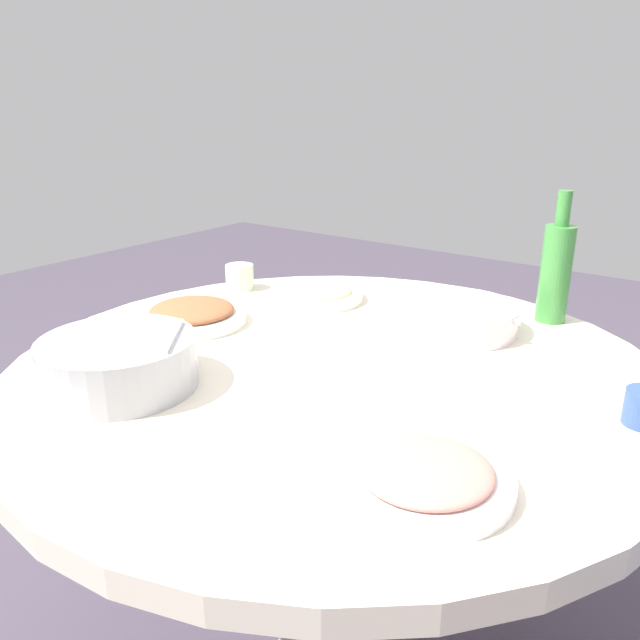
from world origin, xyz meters
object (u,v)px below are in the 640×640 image
Objects in this scene: dish_shrimp at (425,475)px; dish_stirfry at (192,314)px; dish_noodles at (320,294)px; green_bottle at (556,270)px; soup_bowl at (454,318)px; rice_bowl at (119,362)px; round_dining_table at (334,401)px; tea_cup_near at (240,277)px.

dish_shrimp is 0.95× the size of dish_stirfry.
green_bottle is (-0.19, 0.51, 0.10)m from dish_noodles.
green_bottle is at bearing 110.27° from dish_noodles.
soup_bowl is at bearing -158.61° from dish_shrimp.
rice_bowl is 0.33m from dish_stirfry.
rice_bowl is 1.25× the size of dish_noodles.
soup_bowl is at bearing -38.51° from green_bottle.
dish_shrimp is (0.56, 0.22, -0.01)m from soup_bowl.
round_dining_table is 0.55m from tea_cup_near.
dish_noodles is (-0.30, 0.13, -0.00)m from dish_stirfry.
soup_bowl is 0.25m from green_bottle.
dish_stirfry reaches higher than round_dining_table.
tea_cup_near is at bearing -78.52° from dish_noodles.
tea_cup_near reaches higher than dish_shrimp.
dish_stirfry is 0.81m from green_bottle.
dish_shrimp is (0.27, 0.33, 0.10)m from round_dining_table.
soup_bowl is 1.37× the size of dish_noodles.
rice_bowl reaches higher than soup_bowl.
dish_shrimp is at bearing 21.39° from soup_bowl.
green_bottle is (-0.19, 0.15, 0.09)m from soup_bowl.
tea_cup_near is (-0.51, -0.80, 0.01)m from dish_shrimp.
rice_bowl is at bearing -31.97° from green_bottle.
soup_bowl is 1.22× the size of dish_stirfry.
rice_bowl is 1.11× the size of dish_stirfry.
round_dining_table is 4.60× the size of rice_bowl.
green_bottle is 0.77m from tea_cup_near.
green_bottle reaches higher than round_dining_table.
rice_bowl reaches higher than dish_stirfry.
dish_noodles is at bearing -89.76° from soup_bowl.
round_dining_table is 0.58m from green_bottle.
dish_shrimp is 0.76m from green_bottle.
dish_noodles is (-0.29, -0.25, 0.10)m from round_dining_table.
soup_bowl is 0.60m from dish_shrimp.
dish_stirfry is at bearing -58.04° from soup_bowl.
tea_cup_near is (0.23, -0.73, -0.08)m from green_bottle.
tea_cup_near is at bearing -85.37° from soup_bowl.
soup_bowl is 1.28× the size of dish_shrimp.
round_dining_table is at bearing 62.58° from tea_cup_near.
dish_shrimp is 0.80m from dish_noodles.
soup_bowl is 4.03× the size of tea_cup_near.
round_dining_table is 0.41m from rice_bowl.
soup_bowl is (-0.29, 0.11, 0.11)m from round_dining_table.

